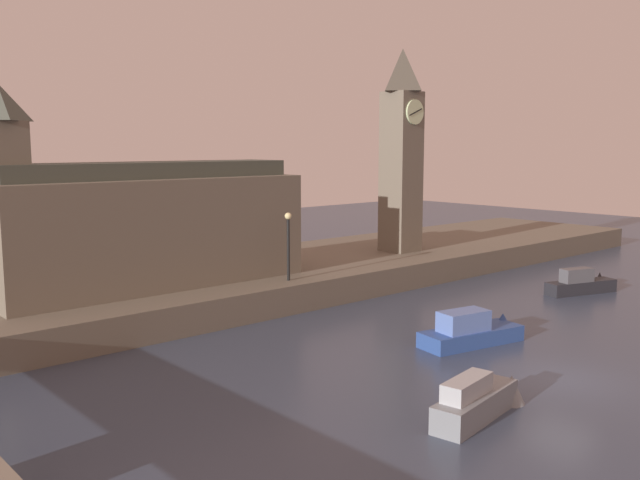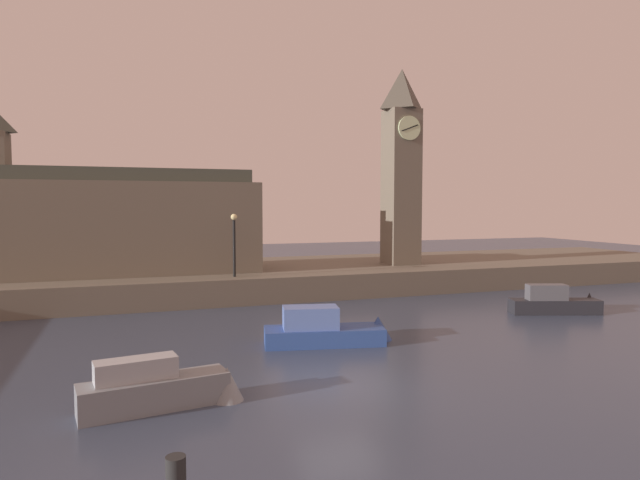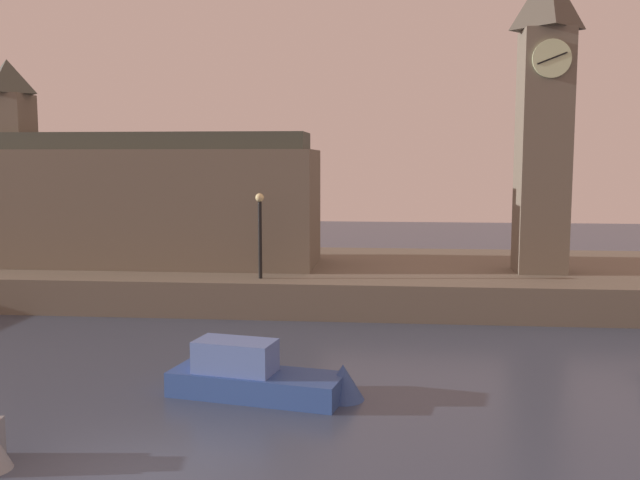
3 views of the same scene
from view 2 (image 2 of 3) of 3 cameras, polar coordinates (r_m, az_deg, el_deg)
name	(u,v)px [view 2 (image 2 of 3)]	position (r m, az deg, el deg)	size (l,w,h in m)	color
ground_plane	(339,386)	(17.54, 1.94, -14.94)	(120.00, 120.00, 0.00)	#384256
far_embankment	(229,279)	(36.33, -9.43, -4.01)	(70.00, 12.00, 1.50)	#6B6051
clock_tower	(401,164)	(38.15, 8.45, 7.81)	(2.31, 2.36, 13.24)	#6B6051
parliament_hall	(115,221)	(34.62, -20.56, 1.82)	(15.80, 5.00, 9.71)	#6B6051
streetlamp	(234,237)	(31.37, -8.92, 0.29)	(0.36, 0.36, 3.58)	black
boat_cruiser_grey	(164,388)	(16.23, -15.91, -14.55)	(4.58, 1.67, 1.47)	gray
boat_tour_blue	(335,331)	(22.44, 1.58, -9.39)	(5.71, 2.50, 1.78)	#2D4C93
boat_barge_dark	(559,303)	(30.97, 23.63, -6.02)	(5.16, 2.42, 1.69)	#232328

